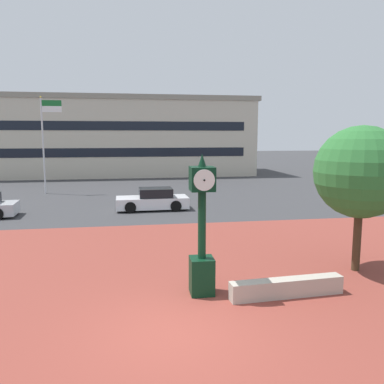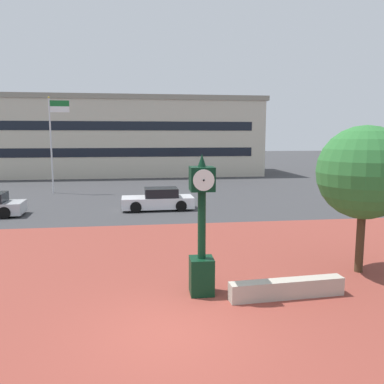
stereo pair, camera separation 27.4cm
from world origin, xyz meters
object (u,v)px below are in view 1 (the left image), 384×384
object	(u,v)px
car_street_mid	(153,200)
civic_building	(114,136)
flagpole_primary	(45,137)
street_clock	(202,235)
plaza_tree	(364,174)

from	to	relation	value
car_street_mid	civic_building	bearing A→B (deg)	6.22
car_street_mid	flagpole_primary	world-z (taller)	flagpole_primary
street_clock	civic_building	distance (m)	35.95
flagpole_primary	plaza_tree	bearing A→B (deg)	-55.36
car_street_mid	street_clock	bearing A→B (deg)	-178.67
car_street_mid	civic_building	distance (m)	23.44
street_clock	civic_building	world-z (taller)	civic_building
car_street_mid	flagpole_primary	bearing A→B (deg)	42.30
flagpole_primary	street_clock	bearing A→B (deg)	-68.81
car_street_mid	flagpole_primary	distance (m)	11.46
car_street_mid	flagpole_primary	xyz separation A→B (m)	(-7.45, 7.88, 3.68)
street_clock	car_street_mid	bearing A→B (deg)	93.56
plaza_tree	civic_building	bearing A→B (deg)	104.49
street_clock	plaza_tree	distance (m)	5.76
plaza_tree	car_street_mid	world-z (taller)	plaza_tree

